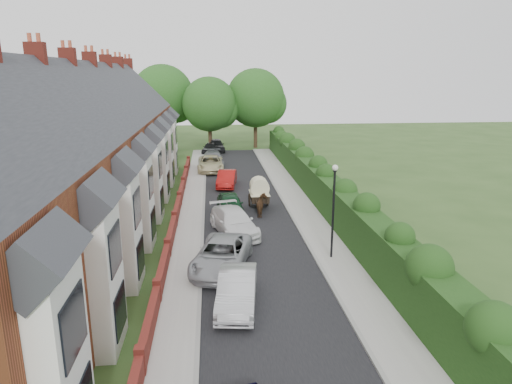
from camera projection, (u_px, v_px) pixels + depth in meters
ground at (280, 297)px, 20.36m from camera, size 140.00×140.00×0.00m
road at (248, 220)px, 30.90m from camera, size 6.00×58.00×0.02m
pavement_hedge_side at (308, 218)px, 31.27m from camera, size 2.20×58.00×0.12m
pavement_house_side at (191, 221)px, 30.52m from camera, size 1.70×58.00×0.12m
kerb_hedge_side at (293, 218)px, 31.17m from camera, size 0.18×58.00×0.13m
kerb_house_side at (203, 221)px, 30.59m from camera, size 0.18×58.00×0.13m
hedge at (334, 195)px, 31.05m from camera, size 2.10×58.00×2.85m
terrace_row at (80, 161)px, 27.81m from camera, size 9.05×40.50×11.50m
garden_wall_row at (175, 221)px, 29.36m from camera, size 0.35×40.35×1.10m
lamppost at (334, 200)px, 23.69m from camera, size 0.32×0.32×5.16m
tree_far_left at (212, 106)px, 57.24m from camera, size 7.14×6.80×9.29m
tree_far_right at (258, 100)px, 59.59m from camera, size 7.98×7.60×10.31m
tree_far_back at (166, 97)px, 59.34m from camera, size 8.40×8.00×10.82m
car_silver_a at (237, 290)px, 19.41m from camera, size 2.10×4.66×1.48m
car_silver_b at (222, 255)px, 23.10m from camera, size 3.70×5.86×1.51m
car_white at (234, 222)px, 28.20m from camera, size 3.34×5.61×1.52m
car_green at (230, 204)px, 32.14m from camera, size 1.96×4.38×1.46m
car_red at (227, 179)px, 39.92m from camera, size 2.02×4.47×1.42m
car_beige at (211, 164)px, 46.26m from camera, size 2.57×5.54×1.54m
car_grey at (213, 159)px, 48.56m from camera, size 2.37×5.46×1.56m
car_black at (210, 148)px, 56.69m from camera, size 2.49×4.19×1.34m
horse at (262, 206)px, 31.72m from camera, size 0.96×1.83×1.49m
horse_cart at (259, 191)px, 33.41m from camera, size 1.45×3.21×2.32m
car_extra_far at (216, 145)px, 57.91m from camera, size 2.33×4.81×1.58m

